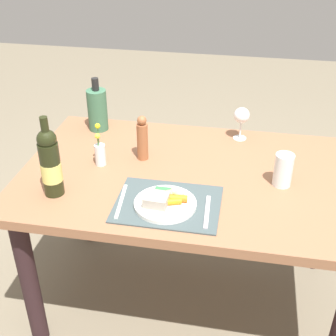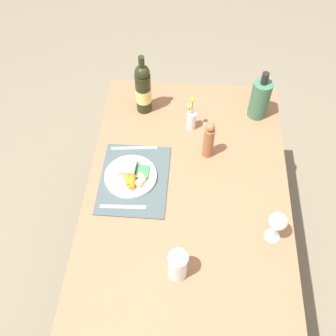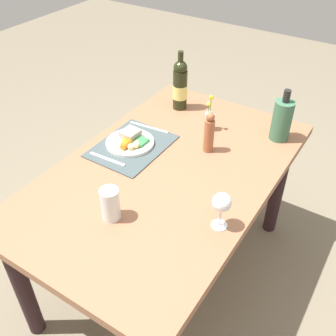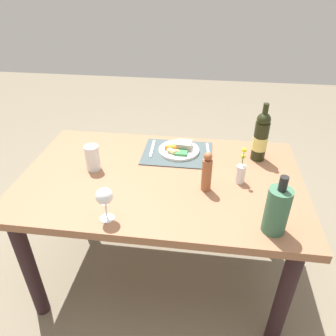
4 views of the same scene
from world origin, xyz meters
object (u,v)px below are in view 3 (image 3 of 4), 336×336
at_px(knife, 107,159).
at_px(wine_bottle, 180,85).
at_px(dinner_plate, 131,141).
at_px(fork, 149,127).
at_px(flower_vase, 209,119).
at_px(dining_table, 167,187).
at_px(wine_glass, 222,203).
at_px(pepper_mill, 209,133).
at_px(water_tumbler, 111,206).
at_px(cooler_bottle, 282,120).

relative_size(knife, wine_bottle, 0.60).
height_order(dinner_plate, fork, dinner_plate).
height_order(dinner_plate, flower_vase, flower_vase).
bearing_deg(dining_table, fork, -132.11).
xyz_separation_m(knife, wine_glass, (0.09, 0.62, 0.11)).
height_order(knife, pepper_mill, pepper_mill).
bearing_deg(fork, dining_table, 42.22).
bearing_deg(water_tumbler, wine_bottle, -165.60).
bearing_deg(fork, dinner_plate, -3.04).
bearing_deg(water_tumbler, knife, -137.63).
xyz_separation_m(cooler_bottle, pepper_mill, (0.28, -0.24, -0.01)).
relative_size(wine_bottle, wine_glass, 2.06).
distance_m(fork, flower_vase, 0.31).
xyz_separation_m(dining_table, fork, (-0.24, -0.26, 0.11)).
distance_m(dining_table, wine_glass, 0.45).
height_order(wine_bottle, flower_vase, wine_bottle).
height_order(water_tumbler, flower_vase, flower_vase).
distance_m(fork, wine_bottle, 0.30).
relative_size(knife, cooler_bottle, 0.75).
distance_m(dining_table, cooler_bottle, 0.64).
height_order(fork, flower_vase, flower_vase).
height_order(water_tumbler, cooler_bottle, cooler_bottle).
height_order(wine_bottle, wine_glass, wine_bottle).
bearing_deg(water_tumbler, dining_table, 176.84).
distance_m(wine_glass, pepper_mill, 0.49).
height_order(fork, wine_bottle, wine_bottle).
bearing_deg(pepper_mill, dinner_plate, -64.12).
xyz_separation_m(dining_table, wine_glass, (0.18, 0.35, 0.22)).
relative_size(dining_table, dinner_plate, 6.16).
relative_size(dining_table, pepper_mill, 7.04).
bearing_deg(dining_table, water_tumbler, -3.16).
bearing_deg(water_tumbler, flower_vase, 178.81).
bearing_deg(water_tumbler, cooler_bottle, 158.30).
relative_size(dinner_plate, cooler_bottle, 0.89).
bearing_deg(dinner_plate, wine_bottle, 178.78).
xyz_separation_m(fork, water_tumbler, (0.60, 0.24, 0.05)).
relative_size(dining_table, water_tumbler, 10.53).
bearing_deg(knife, wine_bottle, 174.85).
distance_m(knife, pepper_mill, 0.48).
relative_size(knife, water_tumbler, 1.44).
relative_size(fork, flower_vase, 1.12).
height_order(knife, wine_bottle, wine_bottle).
height_order(knife, wine_glass, wine_glass).
xyz_separation_m(fork, wine_bottle, (-0.27, 0.02, 0.13)).
height_order(water_tumbler, wine_bottle, wine_bottle).
relative_size(dinner_plate, wine_glass, 1.47).
bearing_deg(pepper_mill, dining_table, -19.78).
distance_m(dinner_plate, wine_bottle, 0.45).
bearing_deg(wine_glass, pepper_mill, -146.78).
distance_m(cooler_bottle, flower_vase, 0.35).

